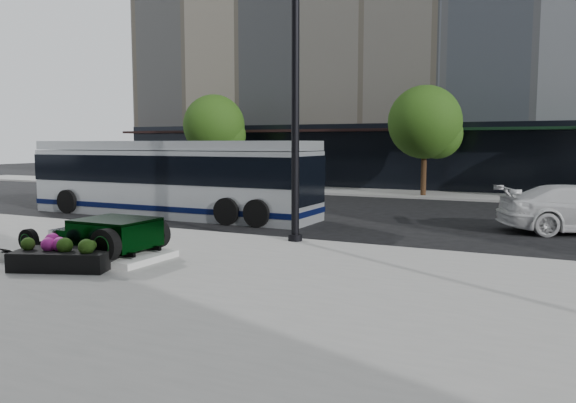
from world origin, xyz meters
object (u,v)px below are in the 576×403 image
at_px(flower_planter, 64,258).
at_px(transit_bus, 171,178).
at_px(hot_rod, 109,234).
at_px(lamppost, 295,120).

xyz_separation_m(flower_planter, transit_bus, (-4.12, 9.11, 1.12)).
bearing_deg(flower_planter, hot_rod, 87.56).
xyz_separation_m(lamppost, transit_bus, (-7.15, 3.71, -1.98)).
distance_m(flower_planter, transit_bus, 10.06).
distance_m(hot_rod, flower_planter, 1.35).
xyz_separation_m(hot_rod, transit_bus, (-4.17, 7.80, 0.79)).
distance_m(hot_rod, lamppost, 5.77).
bearing_deg(transit_bus, flower_planter, -65.66).
bearing_deg(flower_planter, transit_bus, 114.34).
relative_size(lamppost, transit_bus, 0.60).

